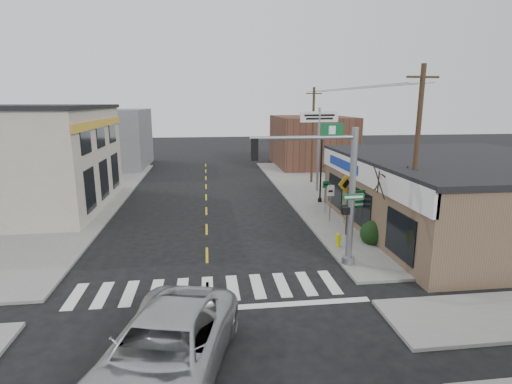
{
  "coord_description": "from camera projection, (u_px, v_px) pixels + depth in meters",
  "views": [
    {
      "loc": [
        0.1,
        -14.27,
        7.25
      ],
      "look_at": [
        2.53,
        5.13,
        2.8
      ],
      "focal_mm": 28.0,
      "sensor_mm": 36.0,
      "label": 1
    }
  ],
  "objects": [
    {
      "name": "bldg_distant_left",
      "position": [
        105.0,
        139.0,
        44.32
      ],
      "size": [
        9.0,
        10.0,
        6.4
      ],
      "primitive_type": "cube",
      "color": "slate",
      "rests_on": "ground"
    },
    {
      "name": "fire_hydrant",
      "position": [
        338.0,
        239.0,
        19.95
      ],
      "size": [
        0.22,
        0.22,
        0.71
      ],
      "rotation": [
        0.0,
        0.0,
        -0.4
      ],
      "color": "#CDD008",
      "rests_on": "sidewalk_right"
    },
    {
      "name": "center_line",
      "position": [
        207.0,
        229.0,
        23.14
      ],
      "size": [
        0.12,
        56.0,
        0.01
      ],
      "primitive_type": "cube",
      "color": "gold",
      "rests_on": "ground"
    },
    {
      "name": "ped_crossing_sign",
      "position": [
        346.0,
        190.0,
        23.49
      ],
      "size": [
        1.16,
        0.08,
        2.97
      ],
      "rotation": [
        0.0,
        0.0,
        0.36
      ],
      "color": "gray",
      "rests_on": "sidewalk_right"
    },
    {
      "name": "thrift_store",
      "position": [
        464.0,
        197.0,
        22.52
      ],
      "size": [
        12.0,
        14.0,
        4.0
      ],
      "primitive_type": "cube",
      "color": "brown",
      "rests_on": "ground"
    },
    {
      "name": "lamp_post",
      "position": [
        322.0,
        164.0,
        28.37
      ],
      "size": [
        0.62,
        0.49,
        4.8
      ],
      "rotation": [
        0.0,
        0.0,
        0.25
      ],
      "color": "black",
      "rests_on": "sidewalk_right"
    },
    {
      "name": "dance_center_sign",
      "position": [
        319.0,
        129.0,
        31.5
      ],
      "size": [
        3.13,
        0.2,
        6.65
      ],
      "rotation": [
        0.0,
        0.0,
        0.11
      ],
      "color": "gray",
      "rests_on": "sidewalk_right"
    },
    {
      "name": "ground",
      "position": [
        207.0,
        294.0,
        15.4
      ],
      "size": [
        140.0,
        140.0,
        0.0
      ],
      "primitive_type": "plane",
      "color": "black",
      "rests_on": "ground"
    },
    {
      "name": "suv",
      "position": [
        165.0,
        351.0,
        10.38
      ],
      "size": [
        4.46,
        6.98,
        1.79
      ],
      "primitive_type": "imported",
      "rotation": [
        0.0,
        0.0,
        -0.25
      ],
      "color": "#B7BABC",
      "rests_on": "ground"
    },
    {
      "name": "traffic_signal_pole",
      "position": [
        336.0,
        183.0,
        17.03
      ],
      "size": [
        4.93,
        0.38,
        6.24
      ],
      "rotation": [
        0.0,
        0.0,
        0.01
      ],
      "color": "gray",
      "rests_on": "sidewalk_right"
    },
    {
      "name": "sidewalk_right",
      "position": [
        331.0,
        202.0,
        29.06
      ],
      "size": [
        6.0,
        38.0,
        0.13
      ],
      "primitive_type": "cube",
      "color": "slate",
      "rests_on": "ground"
    },
    {
      "name": "guide_sign",
      "position": [
        359.0,
        204.0,
        21.48
      ],
      "size": [
        1.53,
        0.13,
        2.67
      ],
      "rotation": [
        0.0,
        0.0,
        0.2
      ],
      "color": "#422E1E",
      "rests_on": "sidewalk_right"
    },
    {
      "name": "utility_pole_near",
      "position": [
        415.0,
        161.0,
        18.05
      ],
      "size": [
        1.52,
        0.23,
        8.72
      ],
      "rotation": [
        0.0,
        0.0,
        0.05
      ],
      "color": "#4A3025",
      "rests_on": "sidewalk_right"
    },
    {
      "name": "bldg_distant_right",
      "position": [
        311.0,
        142.0,
        45.26
      ],
      "size": [
        8.0,
        10.0,
        5.6
      ],
      "primitive_type": "cube",
      "color": "#533226",
      "rests_on": "ground"
    },
    {
      "name": "left_building",
      "position": [
        9.0,
        160.0,
        26.61
      ],
      "size": [
        12.0,
        12.0,
        6.8
      ],
      "primitive_type": "cube",
      "color": "#B9AF9A",
      "rests_on": "ground"
    },
    {
      "name": "sidewalk_left",
      "position": [
        72.0,
        211.0,
        26.87
      ],
      "size": [
        6.0,
        38.0,
        0.13
      ],
      "primitive_type": "cube",
      "color": "slate",
      "rests_on": "ground"
    },
    {
      "name": "shrub_front",
      "position": [
        373.0,
        233.0,
        20.48
      ],
      "size": [
        1.33,
        1.33,
        1.0
      ],
      "primitive_type": "ellipsoid",
      "color": "black",
      "rests_on": "sidewalk_right"
    },
    {
      "name": "shrub_back",
      "position": [
        403.0,
        222.0,
        22.44
      ],
      "size": [
        1.24,
        1.24,
        0.93
      ],
      "primitive_type": "ellipsoid",
      "color": "black",
      "rests_on": "sidewalk_right"
    },
    {
      "name": "utility_pole_far",
      "position": [
        313.0,
        135.0,
        35.09
      ],
      "size": [
        1.45,
        0.22,
        8.33
      ],
      "rotation": [
        0.0,
        0.0,
        0.11
      ],
      "color": "#3B2E19",
      "rests_on": "sidewalk_right"
    },
    {
      "name": "bare_tree",
      "position": [
        391.0,
        172.0,
        18.81
      ],
      "size": [
        2.45,
        2.45,
        4.91
      ],
      "rotation": [
        0.0,
        0.0,
        -0.02
      ],
      "color": "black",
      "rests_on": "sidewalk_right"
    },
    {
      "name": "crosswalk",
      "position": [
        207.0,
        289.0,
        15.79
      ],
      "size": [
        11.0,
        2.2,
        0.01
      ],
      "primitive_type": "cube",
      "color": "silver",
      "rests_on": "ground"
    }
  ]
}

